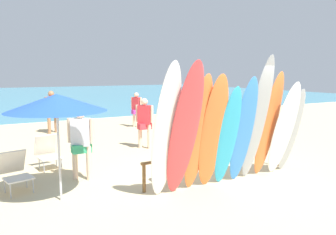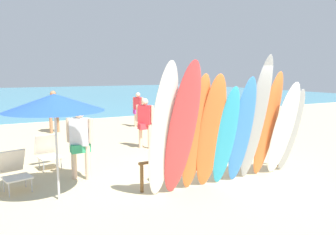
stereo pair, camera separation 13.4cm
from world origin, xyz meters
The scene contains 20 objects.
ground centered at (0.00, 14.00, 0.00)m, with size 60.00×60.00×0.00m, color #D3BC8C.
ocean_water centered at (0.00, 30.74, 0.01)m, with size 60.00×40.00×0.02m, color teal.
surfboard_rack centered at (0.00, 0.00, 0.51)m, with size 3.88×0.07×0.62m.
surfboard_white_0 centered at (-1.73, -0.62, 1.29)m, with size 0.48×0.06×2.66m, color white.
surfboard_red_1 centered at (-1.37, -0.69, 1.30)m, with size 0.57×0.08×2.70m, color #D13D42.
surfboard_orange_2 centered at (-0.93, -0.48, 1.18)m, with size 0.51×0.06×2.40m, color orange.
surfboard_orange_3 centered at (-0.60, -0.52, 1.18)m, with size 0.56×0.06×2.41m, color orange.
surfboard_teal_4 centered at (-0.22, -0.52, 1.05)m, with size 0.48×0.06×2.17m, color #289EC6.
surfboard_blue_5 centered at (0.18, -0.54, 1.15)m, with size 0.50×0.06×2.35m, color #337AD1.
surfboard_grey_6 centered at (0.54, -0.57, 1.36)m, with size 0.46×0.06×2.80m, color #999EA3.
surfboard_orange_7 centered at (0.96, -0.49, 1.20)m, with size 0.53×0.08×2.45m, color orange.
surfboard_white_8 centered at (1.33, -0.60, 1.09)m, with size 0.57×0.06×2.26m, color white.
surfboard_grey_9 centered at (1.71, -0.49, 1.01)m, with size 0.46×0.06×2.07m, color #999EA3.
beachgoer_by_water centered at (-2.37, 7.54, 0.96)m, with size 0.55×0.41×1.66m.
beachgoer_photographing centered at (-0.28, 3.43, 0.91)m, with size 0.42×0.48×1.58m.
beachgoer_midbeach centered at (1.08, 7.22, 0.87)m, with size 0.39×0.52×1.51m.
beachgoer_near_rack centered at (-2.76, 1.37, 0.92)m, with size 0.51×0.40×1.59m.
beach_chair_red centered at (-3.28, 2.67, 0.43)m, with size 0.60×0.74×0.83m.
beach_chair_blue centered at (-4.10, 1.35, 0.43)m, with size 0.65×0.81×0.81m.
beach_umbrella centered at (-3.40, 0.38, 1.82)m, with size 1.79×1.79×1.98m.
Camera 2 is at (-4.31, -5.67, 2.36)m, focal length 34.43 mm.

